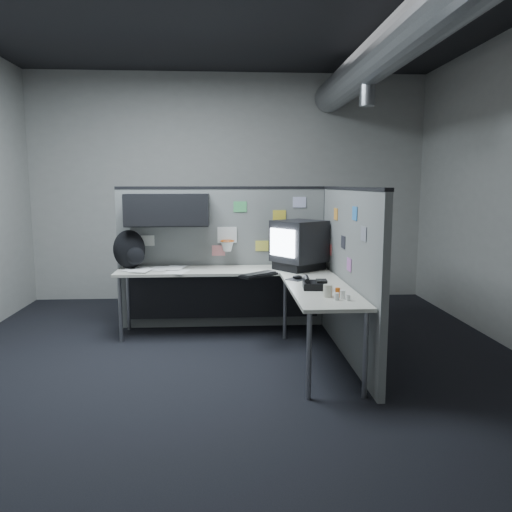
{
  "coord_description": "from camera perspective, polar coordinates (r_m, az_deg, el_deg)",
  "views": [
    {
      "loc": [
        -0.08,
        -4.42,
        1.66
      ],
      "look_at": [
        0.22,
        0.35,
        0.96
      ],
      "focal_mm": 35.0,
      "sensor_mm": 36.0,
      "label": 1
    }
  ],
  "objects": [
    {
      "name": "partition_back",
      "position": [
        5.69,
        -5.37,
        1.54
      ],
      "size": [
        2.44,
        0.42,
        1.63
      ],
      "color": "slate",
      "rests_on": "ground"
    },
    {
      "name": "mouse",
      "position": [
        4.91,
        4.76,
        -2.5
      ],
      "size": [
        0.25,
        0.25,
        0.04
      ],
      "rotation": [
        0.0,
        0.0,
        0.01
      ],
      "color": "black",
      "rests_on": "desk"
    },
    {
      "name": "backpack",
      "position": [
        5.65,
        -14.23,
        0.68
      ],
      "size": [
        0.41,
        0.37,
        0.43
      ],
      "rotation": [
        0.0,
        0.0,
        0.31
      ],
      "color": "black",
      "rests_on": "desk"
    },
    {
      "name": "desk",
      "position": [
        5.23,
        -1.09,
        -3.27
      ],
      "size": [
        2.31,
        2.11,
        0.73
      ],
      "color": "beige",
      "rests_on": "ground"
    },
    {
      "name": "cup",
      "position": [
        4.17,
        8.2,
        -3.96
      ],
      "size": [
        0.08,
        0.08,
        0.1
      ],
      "primitive_type": "cylinder",
      "rotation": [
        0.0,
        0.0,
        0.08
      ],
      "color": "beige",
      "rests_on": "desk"
    },
    {
      "name": "room",
      "position": [
        4.49,
        4.65,
        13.82
      ],
      "size": [
        5.62,
        5.62,
        3.22
      ],
      "color": "black",
      "rests_on": "ground"
    },
    {
      "name": "monitor",
      "position": [
        5.44,
        4.93,
        1.34
      ],
      "size": [
        0.66,
        0.66,
        0.54
      ],
      "rotation": [
        0.0,
        0.0,
        -0.15
      ],
      "color": "black",
      "rests_on": "desk"
    },
    {
      "name": "keyboard",
      "position": [
        5.04,
        0.3,
        -2.15
      ],
      "size": [
        0.41,
        0.38,
        0.04
      ],
      "rotation": [
        0.0,
        0.0,
        -0.08
      ],
      "color": "black",
      "rests_on": "desk"
    },
    {
      "name": "partition_right",
      "position": [
        4.86,
        10.48,
        -1.84
      ],
      "size": [
        0.07,
        2.23,
        1.63
      ],
      "color": "slate",
      "rests_on": "ground"
    },
    {
      "name": "phone",
      "position": [
        4.49,
        6.66,
        -3.22
      ],
      "size": [
        0.23,
        0.25,
        0.11
      ],
      "rotation": [
        0.0,
        0.0,
        -0.27
      ],
      "color": "black",
      "rests_on": "desk"
    },
    {
      "name": "bottles",
      "position": [
        4.12,
        9.64,
        -4.39
      ],
      "size": [
        0.13,
        0.16,
        0.08
      ],
      "rotation": [
        0.0,
        0.0,
        -0.01
      ],
      "color": "silver",
      "rests_on": "desk"
    },
    {
      "name": "papers",
      "position": [
        5.52,
        -11.17,
        -1.51
      ],
      "size": [
        0.73,
        0.54,
        0.01
      ],
      "rotation": [
        0.0,
        0.0,
        -0.24
      ],
      "color": "white",
      "rests_on": "desk"
    }
  ]
}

